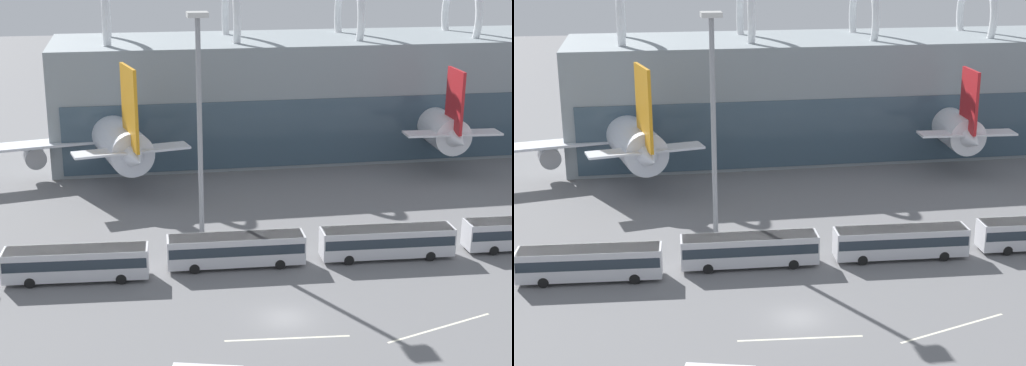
# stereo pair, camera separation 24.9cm
# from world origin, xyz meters

# --- Properties ---
(ground_plane) EXTENTS (440.00, 440.00, 0.00)m
(ground_plane) POSITION_xyz_m (0.00, 0.00, 0.00)
(ground_plane) COLOR slate
(airliner_at_gate_near) EXTENTS (36.08, 37.88, 16.67)m
(airliner_at_gate_near) POSITION_xyz_m (-14.81, 48.17, 5.87)
(airliner_at_gate_near) COLOR silver
(airliner_at_gate_near) RESTS_ON ground_plane
(airliner_at_gate_far) EXTENTS (43.30, 40.08, 14.70)m
(airliner_at_gate_far) POSITION_xyz_m (31.70, 52.01, 5.56)
(airliner_at_gate_far) COLOR white
(airliner_at_gate_far) RESTS_ON ground_plane
(shuttle_bus_1) EXTENTS (13.61, 3.65, 3.21)m
(shuttle_bus_1) POSITION_xyz_m (-17.69, 10.95, 1.89)
(shuttle_bus_1) COLOR silver
(shuttle_bus_1) RESTS_ON ground_plane
(shuttle_bus_2) EXTENTS (13.56, 3.30, 3.21)m
(shuttle_bus_2) POSITION_xyz_m (-2.40, 11.71, 1.89)
(shuttle_bus_2) COLOR silver
(shuttle_bus_2) RESTS_ON ground_plane
(shuttle_bus_3) EXTENTS (13.58, 3.42, 3.21)m
(shuttle_bus_3) POSITION_xyz_m (12.88, 11.21, 1.89)
(shuttle_bus_3) COLOR silver
(shuttle_bus_3) RESTS_ON ground_plane
(floodlight_mast) EXTENTS (2.11, 2.11, 23.94)m
(floodlight_mast) POSITION_xyz_m (-4.82, 20.61, 14.84)
(floodlight_mast) COLOR gray
(floodlight_mast) RESTS_ON ground_plane
(lane_stripe_0) EXTENTS (10.33, 3.67, 0.01)m
(lane_stripe_0) POSITION_xyz_m (12.35, -3.96, 0.00)
(lane_stripe_0) COLOR silver
(lane_stripe_0) RESTS_ON ground_plane
(lane_stripe_2) EXTENTS (10.18, 1.13, 0.01)m
(lane_stripe_2) POSITION_xyz_m (-0.51, -3.56, 0.00)
(lane_stripe_2) COLOR silver
(lane_stripe_2) RESTS_ON ground_plane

